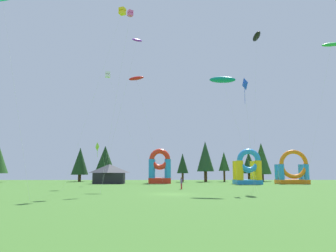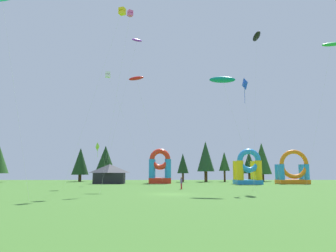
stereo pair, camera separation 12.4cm
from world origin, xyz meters
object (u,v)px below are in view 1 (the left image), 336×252
at_px(kite_black_parafoil, 257,37).
at_px(festival_tent, 109,174).
at_px(kite_purple_parafoil, 137,41).
at_px(kite_pink_box, 130,14).
at_px(kite_white_box, 108,75).
at_px(inflatable_yellow_castle, 160,170).
at_px(kite_green_parafoil, 331,45).
at_px(person_midfield, 181,182).
at_px(kite_lime_diamond, 98,147).
at_px(kite_yellow_box, 122,12).
at_px(kite_blue_diamond, 244,85).
at_px(kite_teal_parafoil, 222,80).
at_px(kite_red_parafoil, 136,78).
at_px(inflatable_orange_dome, 293,171).
at_px(inflatable_blue_arch, 248,170).

xyz_separation_m(kite_black_parafoil, festival_tent, (-25.70, 20.45, -21.40)).
xyz_separation_m(kite_purple_parafoil, kite_pink_box, (-1.08, 0.32, 4.05)).
xyz_separation_m(kite_purple_parafoil, kite_black_parafoil, (18.26, 4.42, 2.60)).
xyz_separation_m(kite_white_box, inflatable_yellow_castle, (9.12, 14.23, -16.72)).
distance_m(kite_green_parafoil, person_midfield, 32.35).
relative_size(kite_purple_parafoil, kite_lime_diamond, 2.85).
relative_size(kite_purple_parafoil, kite_yellow_box, 0.88).
bearing_deg(inflatable_yellow_castle, kite_blue_diamond, -69.28).
distance_m(kite_green_parafoil, kite_lime_diamond, 42.83).
distance_m(kite_teal_parafoil, kite_yellow_box, 16.11).
bearing_deg(kite_pink_box, inflatable_yellow_castle, 81.12).
bearing_deg(kite_pink_box, kite_lime_diamond, 114.72).
xyz_separation_m(kite_purple_parafoil, kite_teal_parafoil, (11.28, -3.39, -6.59)).
height_order(kite_red_parafoil, kite_pink_box, kite_pink_box).
distance_m(kite_pink_box, kite_blue_diamond, 19.20).
xyz_separation_m(kite_purple_parafoil, kite_white_box, (-6.10, 12.34, -1.31)).
distance_m(kite_blue_diamond, kite_black_parafoil, 12.87).
bearing_deg(kite_red_parafoil, person_midfield, -6.02).
bearing_deg(kite_blue_diamond, inflatable_orange_dome, 58.37).
bearing_deg(kite_lime_diamond, inflatable_orange_dome, 11.62).
relative_size(kite_black_parafoil, inflatable_orange_dome, 3.46).
relative_size(kite_pink_box, kite_blue_diamond, 1.78).
relative_size(kite_white_box, inflatable_blue_arch, 2.86).
bearing_deg(festival_tent, inflatable_blue_arch, -6.23).
relative_size(kite_green_parafoil, kite_black_parafoil, 0.96).
bearing_deg(kite_lime_diamond, kite_green_parafoil, -14.78).
xyz_separation_m(kite_teal_parafoil, inflatable_blue_arch, (9.37, 25.20, -11.49)).
height_order(inflatable_yellow_castle, inflatable_blue_arch, inflatable_yellow_castle).
relative_size(inflatable_blue_arch, festival_tent, 1.14).
bearing_deg(kite_white_box, kite_black_parafoil, -18.01).
relative_size(inflatable_orange_dome, festival_tent, 1.12).
relative_size(kite_purple_parafoil, person_midfield, 12.36).
bearing_deg(kite_blue_diamond, kite_purple_parafoil, 168.52).
xyz_separation_m(kite_green_parafoil, kite_yellow_box, (-32.26, -8.25, 1.06)).
relative_size(kite_green_parafoil, inflatable_yellow_castle, 3.17).
xyz_separation_m(kite_blue_diamond, festival_tent, (-21.61, 27.74, -11.62)).
bearing_deg(kite_pink_box, festival_tent, 104.54).
relative_size(kite_yellow_box, festival_tent, 3.91).
relative_size(kite_teal_parafoil, inflatable_orange_dome, 2.14).
bearing_deg(kite_red_parafoil, inflatable_blue_arch, 39.55).
bearing_deg(kite_blue_diamond, inflatable_blue_arch, 75.27).
bearing_deg(kite_teal_parafoil, kite_black_parafoil, 48.22).
relative_size(kite_yellow_box, kite_lime_diamond, 3.23).
bearing_deg(kite_green_parafoil, kite_blue_diamond, -153.16).
bearing_deg(kite_purple_parafoil, person_midfield, 30.24).
bearing_deg(inflatable_blue_arch, kite_yellow_box, -132.30).
xyz_separation_m(kite_purple_parafoil, inflatable_orange_dome, (30.37, 23.44, -18.28)).
relative_size(kite_white_box, person_midfield, 11.63).
relative_size(kite_pink_box, kite_teal_parafoil, 1.71).
relative_size(kite_red_parafoil, festival_tent, 2.78).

